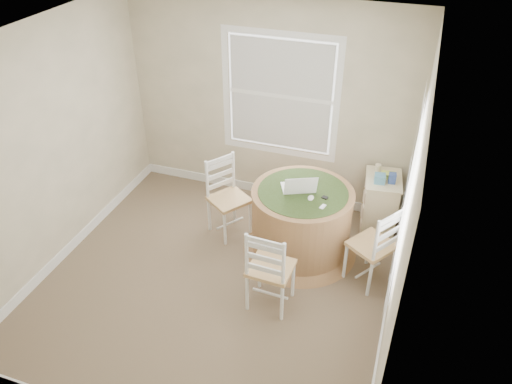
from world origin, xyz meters
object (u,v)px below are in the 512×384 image
(round_table, at_px, (301,219))
(chair_near, at_px, (271,268))
(corner_chest, at_px, (380,204))
(chair_right, at_px, (372,245))
(chair_left, at_px, (229,199))
(laptop, at_px, (299,187))

(round_table, height_order, chair_near, chair_near)
(chair_near, bearing_deg, corner_chest, -115.69)
(chair_right, bearing_deg, round_table, -72.43)
(chair_left, xyz_separation_m, chair_right, (1.71, -0.29, 0.00))
(chair_left, relative_size, laptop, 2.11)
(chair_left, distance_m, chair_near, 1.27)
(chair_near, xyz_separation_m, chair_right, (0.89, 0.67, 0.00))
(chair_near, bearing_deg, round_table, -91.84)
(chair_left, distance_m, chair_right, 1.74)
(chair_near, distance_m, laptop, 1.00)
(round_table, height_order, chair_right, chair_right)
(chair_left, distance_m, laptop, 0.91)
(laptop, bearing_deg, round_table, 136.16)
(round_table, height_order, laptop, laptop)
(chair_near, bearing_deg, chair_left, -47.03)
(chair_near, distance_m, chair_right, 1.12)
(round_table, bearing_deg, laptop, 175.09)
(chair_right, relative_size, laptop, 2.11)
(chair_left, bearing_deg, chair_right, -64.83)
(round_table, relative_size, corner_chest, 1.79)
(chair_left, height_order, chair_near, same)
(chair_left, height_order, corner_chest, chair_left)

